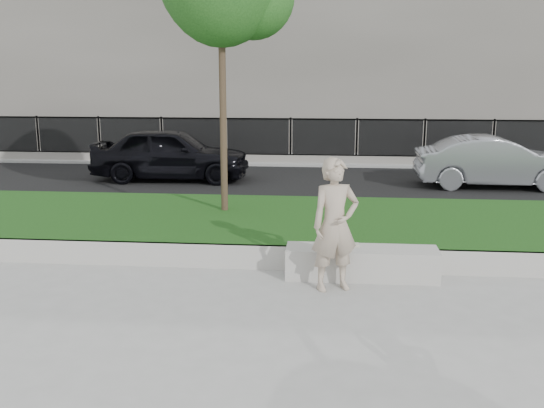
# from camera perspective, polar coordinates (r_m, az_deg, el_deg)

# --- Properties ---
(ground) EXTENTS (90.00, 90.00, 0.00)m
(ground) POSITION_cam_1_polar(r_m,az_deg,el_deg) (8.82, 0.79, -8.37)
(ground) COLOR gray
(ground) RESTS_ON ground
(grass_bank) EXTENTS (34.00, 4.00, 0.40)m
(grass_bank) POSITION_cam_1_polar(r_m,az_deg,el_deg) (11.61, 1.95, -2.20)
(grass_bank) COLOR black
(grass_bank) RESTS_ON ground
(grass_kerb) EXTENTS (34.00, 0.08, 0.40)m
(grass_kerb) POSITION_cam_1_polar(r_m,az_deg,el_deg) (9.73, 1.28, -5.10)
(grass_kerb) COLOR #A6A49B
(grass_kerb) RESTS_ON ground
(street) EXTENTS (34.00, 7.00, 0.04)m
(street) POSITION_cam_1_polar(r_m,az_deg,el_deg) (17.02, 3.03, 1.87)
(street) COLOR black
(street) RESTS_ON ground
(far_pavement) EXTENTS (34.00, 3.00, 0.12)m
(far_pavement) POSITION_cam_1_polar(r_m,az_deg,el_deg) (21.45, 3.51, 4.17)
(far_pavement) COLOR gray
(far_pavement) RESTS_ON ground
(iron_fence) EXTENTS (32.00, 0.30, 1.50)m
(iron_fence) POSITION_cam_1_polar(r_m,az_deg,el_deg) (20.39, 3.44, 5.11)
(iron_fence) COLOR slate
(iron_fence) RESTS_ON far_pavement
(building_facade) EXTENTS (34.00, 10.00, 10.00)m
(building_facade) POSITION_cam_1_polar(r_m,az_deg,el_deg) (28.29, 4.12, 16.18)
(building_facade) COLOR #615D55
(building_facade) RESTS_ON ground
(stone_bench) EXTENTS (2.32, 0.58, 0.48)m
(stone_bench) POSITION_cam_1_polar(r_m,az_deg,el_deg) (9.47, 8.42, -5.50)
(stone_bench) COLOR #A6A49B
(stone_bench) RESTS_ON ground
(man) EXTENTS (0.83, 0.69, 1.94)m
(man) POSITION_cam_1_polar(r_m,az_deg,el_deg) (8.74, 5.95, -1.96)
(man) COLOR tan
(man) RESTS_ON ground
(book) EXTENTS (0.25, 0.19, 0.03)m
(book) POSITION_cam_1_polar(r_m,az_deg,el_deg) (9.50, 7.47, -3.83)
(book) COLOR beige
(book) RESTS_ON stone_bench
(car_dark) EXTENTS (4.52, 1.92, 1.52)m
(car_dark) POSITION_cam_1_polar(r_m,az_deg,el_deg) (17.70, -9.50, 4.69)
(car_dark) COLOR black
(car_dark) RESTS_ON street
(car_silver) EXTENTS (4.20, 1.50, 1.38)m
(car_silver) POSITION_cam_1_polar(r_m,az_deg,el_deg) (17.42, 20.25, 3.73)
(car_silver) COLOR gray
(car_silver) RESTS_ON street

